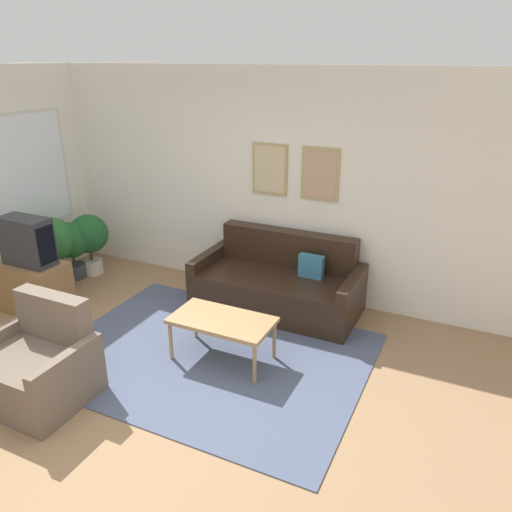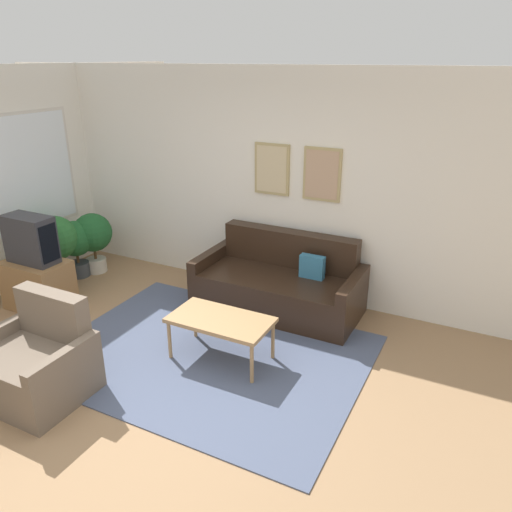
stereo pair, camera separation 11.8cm
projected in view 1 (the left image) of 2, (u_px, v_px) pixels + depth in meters
ground_plane at (134, 406)px, 4.27m from camera, size 16.00×16.00×0.00m
area_rug at (210, 355)px, 4.98m from camera, size 3.04×2.29×0.01m
wall_back at (264, 184)px, 5.99m from camera, size 8.00×0.09×2.70m
couch at (279, 284)px, 5.83m from camera, size 1.90×0.90×0.87m
coffee_table at (222, 322)px, 4.78m from camera, size 0.98×0.53×0.45m
tv_stand at (35, 287)px, 5.78m from camera, size 0.75×0.48×0.59m
tv at (27, 241)px, 5.57m from camera, size 0.60×0.28×0.55m
armchair at (37, 367)px, 4.29m from camera, size 0.92×0.76×0.88m
potted_plant_tall at (51, 244)px, 6.33m from camera, size 0.57×0.57×0.91m
potted_plant_by_window at (89, 237)px, 6.69m from camera, size 0.52×0.52×0.83m
potted_plant_small at (71, 244)px, 6.56m from camera, size 0.47×0.47×0.77m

